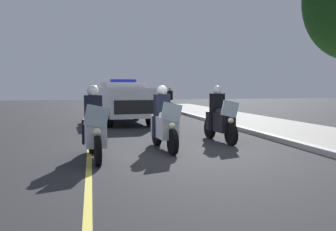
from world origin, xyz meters
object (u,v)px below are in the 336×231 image
Objects in this scene: police_motorcycle_lead_left at (94,129)px; police_suv at (124,100)px; police_motorcycle_trailing at (220,119)px; police_motorcycle_lead_right at (164,124)px; cyclist_background at (170,101)px.

police_suv is at bearing 170.02° from police_motorcycle_lead_left.
police_suv reaches higher than police_motorcycle_trailing.
police_motorcycle_lead_right is 11.57m from cyclist_background.
police_motorcycle_lead_right is 7.29m from police_suv.
police_suv is at bearing -176.84° from police_motorcycle_lead_right.
police_motorcycle_lead_right is 1.22× the size of cyclist_background.
police_suv is 5.06m from cyclist_background.
police_motorcycle_lead_right is 2.18m from police_motorcycle_trailing.
cyclist_background is at bearing 166.35° from police_motorcycle_lead_right.
police_suv is 2.86× the size of cyclist_background.
police_suv is at bearing -38.30° from cyclist_background.
police_motorcycle_trailing is 0.43× the size of police_suv.
police_motorcycle_lead_right and police_motorcycle_trailing have the same top height.
police_motorcycle_lead_left is 1.00× the size of police_motorcycle_lead_right.
police_suv is (-6.30, -2.35, 0.37)m from police_motorcycle_trailing.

